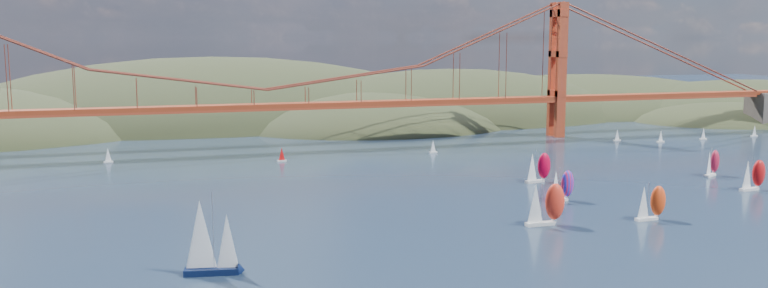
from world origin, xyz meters
The scene contains 16 objects.
headlands centered at (44.95, 278.29, -12.46)m, with size 725.00×225.00×96.00m.
bridge centered at (-1.75, 180.00, 32.23)m, with size 552.00×12.00×55.00m.
sloop_navy centered at (-32.64, 35.62, 6.44)m, with size 9.73×6.04×14.58m.
racer_0 centered at (40.06, 48.60, 4.92)m, with size 9.06×3.70×10.41m.
racer_1 centered at (65.11, 45.60, 4.13)m, with size 7.62×3.13×8.74m.
racer_2 centered at (112.58, 65.43, 4.36)m, with size 8.12×3.54×9.22m.
racer_3 centered at (63.08, 92.82, 4.45)m, with size 8.38×4.21×9.42m.
racer_4 centered at (117.13, 85.90, 4.05)m, with size 7.62×5.53×8.56m.
racer_rwb centered at (56.43, 69.10, 4.11)m, with size 7.75×4.14×8.69m.
distant_boat_3 centered at (-54.68, 165.69, 2.41)m, with size 3.00×2.00×4.70m.
distant_boat_4 centered at (135.96, 159.81, 2.41)m, with size 3.00×2.00×4.70m.
distant_boat_5 centered at (149.96, 151.34, 2.41)m, with size 3.00×2.00×4.70m.
distant_boat_6 centered at (171.51, 152.79, 2.41)m, with size 3.00×2.00×4.70m.
distant_boat_7 centered at (198.37, 154.10, 2.41)m, with size 3.00×2.00×4.70m.
distant_boat_8 centered at (54.54, 152.35, 2.41)m, with size 3.00×2.00×4.70m.
distant_boat_9 centered at (0.09, 150.52, 2.41)m, with size 3.00×2.00×4.70m.
Camera 1 is at (-41.71, -92.79, 40.63)m, focal length 35.00 mm.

